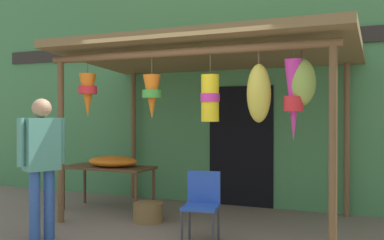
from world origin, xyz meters
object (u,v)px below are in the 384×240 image
object	(u,v)px
folding_chair	(202,200)
wicker_basket_by_table	(148,212)
display_table	(108,171)
flower_heap_on_table	(113,161)
customer_foreground	(42,156)

from	to	relation	value
folding_chair	wicker_basket_by_table	xyz separation A→B (m)	(-1.09, 0.65, -0.37)
display_table	flower_heap_on_table	world-z (taller)	flower_heap_on_table
flower_heap_on_table	customer_foreground	xyz separation A→B (m)	(0.15, -1.76, 0.24)
display_table	flower_heap_on_table	size ratio (longest dim) A/B	1.75
display_table	customer_foreground	distance (m)	1.85
display_table	folding_chair	bearing A→B (deg)	-28.06
folding_chair	customer_foreground	bearing A→B (deg)	-159.48
customer_foreground	flower_heap_on_table	bearing A→B (deg)	94.77
folding_chair	wicker_basket_by_table	distance (m)	1.32
wicker_basket_by_table	flower_heap_on_table	bearing A→B (deg)	153.63
display_table	wicker_basket_by_table	xyz separation A→B (m)	(0.99, -0.46, -0.49)
folding_chair	display_table	bearing A→B (deg)	151.94
flower_heap_on_table	customer_foreground	distance (m)	1.78
wicker_basket_by_table	customer_foreground	bearing A→B (deg)	-118.72
flower_heap_on_table	folding_chair	bearing A→B (deg)	-28.79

